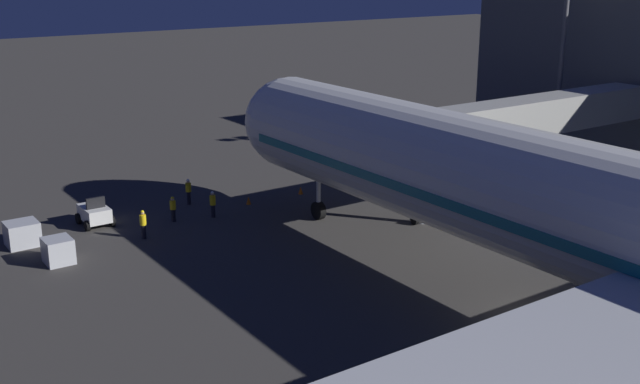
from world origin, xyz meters
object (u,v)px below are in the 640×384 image
(ground_crew_marshaller_fwd, at_px, (213,203))
(traffic_cone_nose_starboard, at_px, (249,200))
(jet_bridge, at_px, (509,120))
(baggage_container_mid_row, at_px, (22,234))
(ground_crew_under_port_wing, at_px, (188,190))
(ground_crew_by_belt_loader, at_px, (173,208))
(traffic_cone_nose_port, at_px, (301,190))
(baggage_container_far_row, at_px, (58,251))
(ground_crew_near_nose_gear, at_px, (143,223))
(apron_floodlight_mast, at_px, (562,53))
(pushback_tug, at_px, (95,214))

(ground_crew_marshaller_fwd, height_order, traffic_cone_nose_starboard, ground_crew_marshaller_fwd)
(jet_bridge, distance_m, baggage_container_mid_row, 32.50)
(ground_crew_under_port_wing, relative_size, traffic_cone_nose_starboard, 3.35)
(ground_crew_by_belt_loader, distance_m, traffic_cone_nose_port, 10.35)
(baggage_container_far_row, height_order, ground_crew_marshaller_fwd, ground_crew_marshaller_fwd)
(ground_crew_near_nose_gear, distance_m, ground_crew_marshaller_fwd, 5.58)
(ground_crew_near_nose_gear, bearing_deg, ground_crew_by_belt_loader, -145.58)
(apron_floodlight_mast, bearing_deg, traffic_cone_nose_port, -9.96)
(ground_crew_near_nose_gear, height_order, ground_crew_by_belt_loader, ground_crew_near_nose_gear)
(baggage_container_far_row, bearing_deg, apron_floodlight_mast, 179.14)
(baggage_container_mid_row, bearing_deg, apron_floodlight_mast, 173.79)
(pushback_tug, relative_size, baggage_container_far_row, 1.53)
(ground_crew_marshaller_fwd, xyz_separation_m, traffic_cone_nose_port, (-7.77, -1.14, -0.72))
(pushback_tug, bearing_deg, ground_crew_near_nose_gear, 110.86)
(jet_bridge, relative_size, pushback_tug, 9.59)
(pushback_tug, distance_m, ground_crew_near_nose_gear, 4.51)
(ground_crew_marshaller_fwd, bearing_deg, traffic_cone_nose_port, -171.62)
(ground_crew_near_nose_gear, bearing_deg, traffic_cone_nose_starboard, -164.63)
(ground_crew_marshaller_fwd, bearing_deg, apron_floodlight_mast, 174.58)
(ground_crew_under_port_wing, bearing_deg, traffic_cone_nose_port, 163.12)
(baggage_container_mid_row, height_order, ground_crew_near_nose_gear, ground_crew_near_nose_gear)
(apron_floodlight_mast, distance_m, traffic_cone_nose_port, 25.27)
(ground_crew_marshaller_fwd, bearing_deg, baggage_container_mid_row, -8.27)
(baggage_container_far_row, relative_size, ground_crew_under_port_wing, 0.89)
(jet_bridge, distance_m, ground_crew_under_port_wing, 22.79)
(traffic_cone_nose_port, xyz_separation_m, traffic_cone_nose_starboard, (4.40, 0.00, 0.00))
(ground_crew_by_belt_loader, bearing_deg, ground_crew_marshaller_fwd, 164.75)
(baggage_container_mid_row, relative_size, ground_crew_marshaller_fwd, 1.04)
(ground_crew_by_belt_loader, bearing_deg, ground_crew_under_port_wing, -130.98)
(ground_crew_by_belt_loader, xyz_separation_m, traffic_cone_nose_port, (-10.32, -0.45, -0.67))
(jet_bridge, relative_size, ground_crew_marshaller_fwd, 13.38)
(jet_bridge, bearing_deg, ground_crew_under_port_wing, -33.85)
(ground_crew_near_nose_gear, bearing_deg, pushback_tug, -69.14)
(traffic_cone_nose_port, bearing_deg, apron_floodlight_mast, 170.04)
(baggage_container_mid_row, distance_m, ground_crew_near_nose_gear, 7.13)
(baggage_container_far_row, xyz_separation_m, traffic_cone_nose_starboard, (-14.33, -3.46, -0.45))
(jet_bridge, height_order, ground_crew_by_belt_loader, jet_bridge)
(baggage_container_far_row, height_order, ground_crew_by_belt_loader, ground_crew_by_belt_loader)
(ground_crew_near_nose_gear, xyz_separation_m, ground_crew_marshaller_fwd, (-5.43, -1.27, -0.02))
(traffic_cone_nose_starboard, bearing_deg, baggage_container_far_row, 13.57)
(pushback_tug, bearing_deg, ground_crew_by_belt_loader, 153.49)
(baggage_container_far_row, bearing_deg, traffic_cone_nose_port, -169.54)
(ground_crew_under_port_wing, height_order, traffic_cone_nose_port, ground_crew_under_port_wing)
(traffic_cone_nose_starboard, bearing_deg, ground_crew_under_port_wing, -34.56)
(apron_floodlight_mast, relative_size, ground_crew_by_belt_loader, 9.08)
(pushback_tug, bearing_deg, baggage_container_far_row, 53.19)
(baggage_container_far_row, relative_size, traffic_cone_nose_starboard, 3.00)
(apron_floodlight_mast, xyz_separation_m, ground_crew_near_nose_gear, (36.50, -1.67, -8.16))
(ground_crew_under_port_wing, distance_m, traffic_cone_nose_port, 8.25)
(ground_crew_marshaller_fwd, relative_size, ground_crew_under_port_wing, 0.98)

